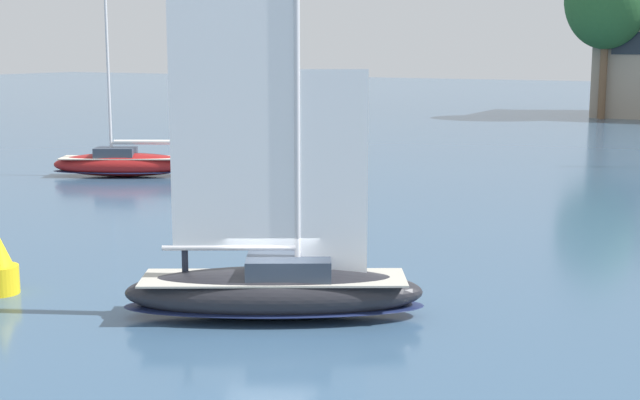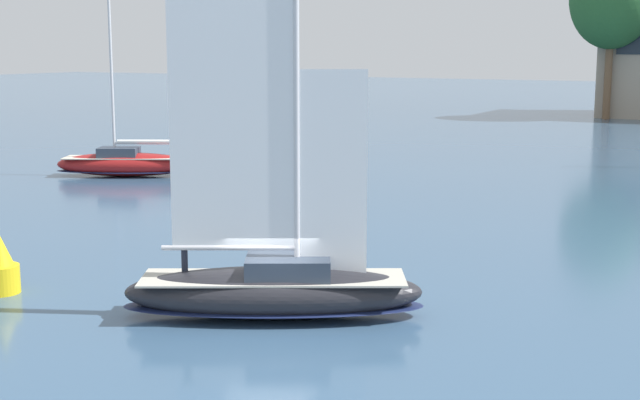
# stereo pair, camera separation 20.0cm
# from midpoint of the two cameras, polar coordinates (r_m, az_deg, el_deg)

# --- Properties ---
(ground_plane) EXTENTS (400.00, 400.00, 0.00)m
(ground_plane) POSITION_cam_midpoint_polar(r_m,az_deg,el_deg) (27.94, -3.16, -7.48)
(ground_plane) COLOR #385675
(sailboat_main) EXTENTS (9.43, 6.81, 12.82)m
(sailboat_main) POSITION_cam_midpoint_polar(r_m,az_deg,el_deg) (27.66, -3.15, -5.45)
(sailboat_main) COLOR #232328
(sailboat_main) RESTS_ON ground
(sailboat_moored_mid_channel) EXTENTS (9.23, 6.47, 12.49)m
(sailboat_moored_mid_channel) POSITION_cam_midpoint_polar(r_m,az_deg,el_deg) (58.99, -12.62, 2.31)
(sailboat_moored_mid_channel) COLOR maroon
(sailboat_moored_mid_channel) RESTS_ON ground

